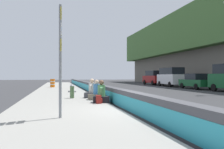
{
  "coord_description": "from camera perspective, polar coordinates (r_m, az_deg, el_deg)",
  "views": [
    {
      "loc": [
        -8.81,
        2.89,
        1.48
      ],
      "look_at": [
        7.99,
        -1.0,
        1.57
      ],
      "focal_mm": 37.82,
      "sensor_mm": 36.0,
      "label": 1
    }
  ],
  "objects": [
    {
      "name": "ground_plane",
      "position": [
        9.39,
        5.12,
        -9.33
      ],
      "size": [
        160.0,
        160.0,
        0.0
      ],
      "primitive_type": "plane",
      "color": "#353538",
      "rests_on": "ground"
    },
    {
      "name": "sidewalk_strip",
      "position": [
        8.93,
        -11.49,
        -9.35
      ],
      "size": [
        80.0,
        4.4,
        0.14
      ],
      "primitive_type": "cube",
      "color": "gray",
      "rests_on": "ground_plane"
    },
    {
      "name": "jersey_barrier",
      "position": [
        9.34,
        5.09,
        -6.76
      ],
      "size": [
        76.0,
        0.45,
        0.85
      ],
      "color": "#47474C",
      "rests_on": "ground_plane"
    },
    {
      "name": "route_sign_post",
      "position": [
        7.69,
        -12.35,
        5.36
      ],
      "size": [
        0.44,
        0.09,
        3.6
      ],
      "color": "gray",
      "rests_on": "sidewalk_strip"
    },
    {
      "name": "fire_hydrant",
      "position": [
        14.25,
        -9.64,
        -3.86
      ],
      "size": [
        0.26,
        0.46,
        0.88
      ],
      "color": "#47663D",
      "rests_on": "sidewalk_strip"
    },
    {
      "name": "seated_person_foreground",
      "position": [
        11.88,
        -2.57,
        -5.05
      ],
      "size": [
        0.83,
        0.92,
        1.12
      ],
      "color": "black",
      "rests_on": "sidewalk_strip"
    },
    {
      "name": "seated_person_middle",
      "position": [
        13.3,
        -3.71,
        -4.56
      ],
      "size": [
        0.86,
        0.94,
        1.11
      ],
      "color": "#706651",
      "rests_on": "sidewalk_strip"
    },
    {
      "name": "seated_person_rear",
      "position": [
        14.48,
        -4.87,
        -4.15
      ],
      "size": [
        0.94,
        1.02,
        1.16
      ],
      "color": "#424247",
      "rests_on": "sidewalk_strip"
    },
    {
      "name": "backpack",
      "position": [
        11.42,
        -3.22,
        -6.03
      ],
      "size": [
        0.32,
        0.28,
        0.4
      ],
      "color": "maroon",
      "rests_on": "sidewalk_strip"
    },
    {
      "name": "construction_barrel",
      "position": [
        28.23,
        -14.18,
        -2.03
      ],
      "size": [
        0.54,
        0.54,
        0.95
      ],
      "color": "orange",
      "rests_on": "sidewalk_strip"
    },
    {
      "name": "parked_car_fourth",
      "position": [
        27.68,
        19.65,
        -1.55
      ],
      "size": [
        4.52,
        1.99,
        1.71
      ],
      "color": "#145128",
      "rests_on": "ground_plane"
    },
    {
      "name": "parked_car_midline",
      "position": [
        32.99,
        14.09,
        -0.5
      ],
      "size": [
        5.15,
        2.2,
        2.56
      ],
      "color": "silver",
      "rests_on": "ground_plane"
    },
    {
      "name": "parked_car_far",
      "position": [
        38.32,
        10.09,
        -0.73
      ],
      "size": [
        4.87,
        2.21,
        2.28
      ],
      "color": "maroon",
      "rests_on": "ground_plane"
    }
  ]
}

